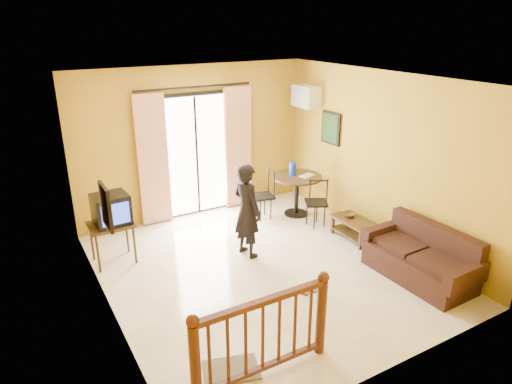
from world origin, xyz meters
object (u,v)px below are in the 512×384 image
sofa (422,259)px  standing_person (247,211)px  coffee_table (354,226)px  television (111,209)px  dining_table (297,184)px

sofa → standing_person: (-1.85, 1.88, 0.46)m
coffee_table → sofa: size_ratio=0.48×
television → standing_person: 2.05m
dining_table → coffee_table: (0.25, -1.36, -0.38)m
dining_table → standing_person: bearing=-149.8°
sofa → standing_person: standing_person is taller
coffee_table → sofa: 1.44m
sofa → coffee_table: bearing=88.9°
sofa → standing_person: bearing=133.4°
dining_table → standing_person: standing_person is taller
dining_table → coffee_table: dining_table is taller
television → coffee_table: size_ratio=0.67×
television → dining_table: (3.47, 0.11, -0.26)m
sofa → dining_table: bearing=94.1°
television → dining_table: 3.48m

